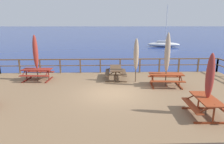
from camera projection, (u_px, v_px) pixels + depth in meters
ground_plane at (112, 105)px, 11.05m from camera, size 600.00×600.00×0.00m
wooden_deck at (112, 99)px, 10.96m from camera, size 16.91×9.54×0.72m
railing_waterside_far at (110, 63)px, 15.19m from camera, size 16.71×0.10×1.09m
picnic_table_front_left at (116, 71)px, 13.58m from camera, size 1.47×2.17×0.78m
picnic_table_front_right at (37, 72)px, 13.21m from camera, size 1.94×1.51×0.78m
picnic_table_mid_left at (206, 103)px, 8.08m from camera, size 1.48×1.79×0.78m
picnic_table_back_right at (166, 77)px, 11.99m from camera, size 2.10×1.56×0.78m
patio_umbrella_tall_mid_right at (136, 54)px, 12.57m from camera, size 0.32×0.32×2.80m
patio_umbrella_short_front at (35, 52)px, 12.87m from camera, size 0.32×0.32×2.98m
patio_umbrella_tall_back_left at (210, 76)px, 7.90m from camera, size 0.32×0.32×2.58m
patio_umbrella_short_back at (167, 53)px, 11.59m from camera, size 0.32×0.32×3.18m
sailboat_distant at (164, 44)px, 38.36m from camera, size 6.21×2.78×7.72m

